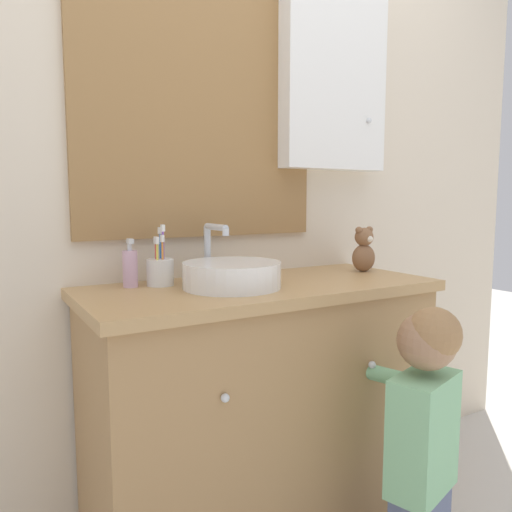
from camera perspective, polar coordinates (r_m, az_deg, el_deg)
wall_back at (r=1.87m, az=-3.12°, el=10.62°), size 3.20×0.18×2.50m
vanity_counter at (r=1.76m, az=0.65°, el=-17.40°), size 1.16×0.51×0.88m
sink_basin at (r=1.56m, az=-2.84°, el=-2.01°), size 0.31×0.36×0.20m
toothbrush_holder at (r=1.63m, az=-10.89°, el=-1.64°), size 0.09×0.09×0.20m
soap_dispenser at (r=1.61m, az=-14.19°, el=-1.32°), size 0.05×0.05×0.15m
child_figure at (r=1.57m, az=18.50°, el=-18.61°), size 0.25×0.45×0.86m
teddy_bear at (r=1.94m, az=12.22°, el=0.64°), size 0.09×0.08×0.17m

